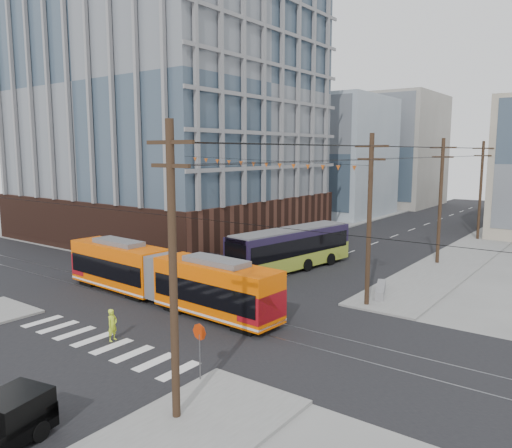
{
  "coord_description": "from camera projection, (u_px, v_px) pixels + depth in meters",
  "views": [
    {
      "loc": [
        21.14,
        -18.18,
        9.9
      ],
      "look_at": [
        0.22,
        10.23,
        4.73
      ],
      "focal_mm": 35.0,
      "sensor_mm": 36.0,
      "label": 1
    }
  ],
  "objects": [
    {
      "name": "parked_car_white",
      "position": [
        264.0,
        248.0,
        47.32
      ],
      "size": [
        4.08,
        5.71,
        1.54
      ],
      "primitive_type": "imported",
      "rotation": [
        0.0,
        0.0,
        3.55
      ],
      "color": "beige",
      "rests_on": "ground"
    },
    {
      "name": "jersey_barrier",
      "position": [
        380.0,
        291.0,
        34.36
      ],
      "size": [
        2.0,
        3.74,
        0.73
      ],
      "primitive_type": "cube",
      "rotation": [
        0.0,
        0.0,
        0.34
      ],
      "color": "slate",
      "rests_on": "ground"
    },
    {
      "name": "bg_bldg_nw_near",
      "position": [
        325.0,
        157.0,
        78.43
      ],
      "size": [
        18.0,
        16.0,
        18.0
      ],
      "primitive_type": "cube",
      "color": "#8C99A5",
      "rests_on": "ground"
    },
    {
      "name": "utility_pole_far",
      "position": [
        506.0,
        184.0,
        67.17
      ],
      "size": [
        0.3,
        0.3,
        11.0
      ],
      "primitive_type": "cylinder",
      "color": "black",
      "rests_on": "ground"
    },
    {
      "name": "ground",
      "position": [
        146.0,
        327.0,
        28.32
      ],
      "size": [
        160.0,
        160.0,
        0.0
      ],
      "primitive_type": "plane",
      "color": "slate"
    },
    {
      "name": "city_bus",
      "position": [
        291.0,
        249.0,
        41.76
      ],
      "size": [
        4.64,
        12.97,
        3.6
      ],
      "primitive_type": null,
      "rotation": [
        0.0,
        0.0,
        -0.15
      ],
      "color": "black",
      "rests_on": "ground"
    },
    {
      "name": "stop_sign",
      "position": [
        200.0,
        355.0,
        21.38
      ],
      "size": [
        0.78,
        0.78,
        2.46
      ],
      "primitive_type": null,
      "rotation": [
        0.0,
        0.0,
        -0.04
      ],
      "color": "#B72C07",
      "rests_on": "ground"
    },
    {
      "name": "streetcar",
      "position": [
        163.0,
        277.0,
        32.65
      ],
      "size": [
        18.31,
        3.6,
        3.51
      ],
      "primitive_type": null,
      "rotation": [
        0.0,
        0.0,
        -0.06
      ],
      "color": "#E85500",
      "rests_on": "ground"
    },
    {
      "name": "parked_car_silver",
      "position": [
        215.0,
        262.0,
        41.3
      ],
      "size": [
        2.38,
        4.88,
        1.54
      ],
      "primitive_type": "imported",
      "rotation": [
        0.0,
        0.0,
        2.98
      ],
      "color": "#8D8FA3",
      "rests_on": "ground"
    },
    {
      "name": "utility_pole_near",
      "position": [
        173.0,
        276.0,
        17.76
      ],
      "size": [
        0.3,
        0.3,
        11.0
      ],
      "primitive_type": "cylinder",
      "color": "black",
      "rests_on": "ground"
    },
    {
      "name": "office_building",
      "position": [
        167.0,
        113.0,
        57.48
      ],
      "size": [
        30.0,
        25.0,
        28.6
      ],
      "primitive_type": "cube",
      "color": "#381E16",
      "rests_on": "ground"
    },
    {
      "name": "parked_car_grey",
      "position": [
        296.0,
        241.0,
        51.71
      ],
      "size": [
        2.2,
        4.48,
        1.22
      ],
      "primitive_type": "imported",
      "rotation": [
        0.0,
        0.0,
        3.1
      ],
      "color": "slate",
      "rests_on": "ground"
    },
    {
      "name": "bg_bldg_nw_far",
      "position": [
        391.0,
        151.0,
        92.46
      ],
      "size": [
        16.0,
        18.0,
        20.0
      ],
      "primitive_type": "cube",
      "color": "gray",
      "rests_on": "ground"
    },
    {
      "name": "pedestrian",
      "position": [
        112.0,
        325.0,
        26.17
      ],
      "size": [
        0.52,
        0.69,
        1.71
      ],
      "primitive_type": "imported",
      "rotation": [
        0.0,
        0.0,
        1.76
      ],
      "color": "#CBE82B",
      "rests_on": "ground"
    }
  ]
}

